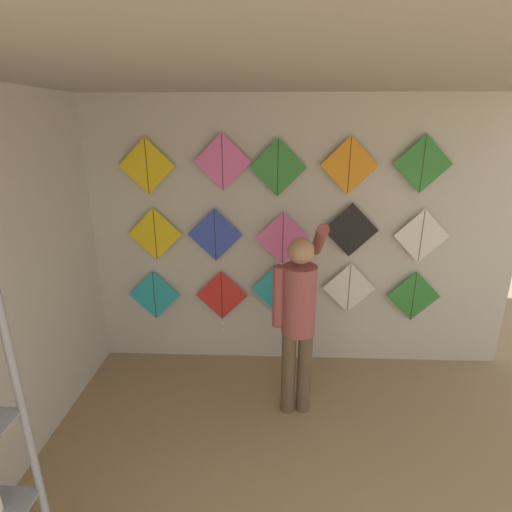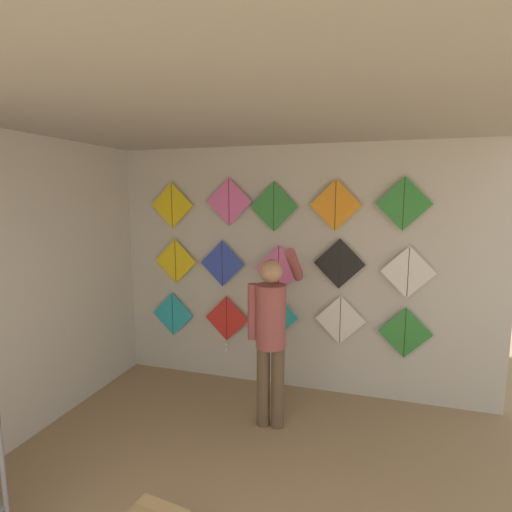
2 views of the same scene
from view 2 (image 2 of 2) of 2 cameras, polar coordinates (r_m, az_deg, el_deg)
name	(u,v)px [view 2 (image 2 of 2)]	position (r m, az deg, el deg)	size (l,w,h in m)	color
back_panel	(281,269)	(4.63, 3.59, -1.91)	(4.76, 0.06, 2.80)	beige
ceiling_slab	(202,99)	(2.61, -7.66, 21.31)	(4.76, 4.97, 0.04)	#A8A399
shopkeeper	(271,328)	(3.87, 2.17, -10.19)	(0.45, 0.63, 1.77)	brown
kite_0	(173,314)	(5.19, -11.83, -8.14)	(0.55, 0.01, 0.55)	#28B2C6
kite_1	(227,321)	(4.89, -4.21, -9.19)	(0.55, 0.04, 0.69)	red
kite_2	(275,316)	(4.69, 2.67, -8.61)	(0.55, 0.01, 0.55)	#28B2C6
kite_3	(340,320)	(4.56, 11.94, -8.93)	(0.55, 0.01, 0.55)	white
kite_4	(405,333)	(4.59, 20.50, -10.25)	(0.55, 0.01, 0.55)	#338C38
kite_5	(175,261)	(5.01, -11.43, -0.74)	(0.55, 0.01, 0.55)	yellow
kite_6	(222,264)	(4.75, -4.85, -1.09)	(0.55, 0.01, 0.55)	blue
kite_7	(279,269)	(4.55, 3.25, -1.89)	(0.55, 0.01, 0.55)	pink
kite_8	(339,264)	(4.42, 11.82, -1.09)	(0.55, 0.01, 0.55)	black
kite_9	(408,272)	(4.43, 20.91, -2.17)	(0.55, 0.01, 0.55)	white
kite_10	(172,205)	(4.96, -11.93, 7.11)	(0.55, 0.01, 0.55)	yellow
kite_11	(229,202)	(4.65, -3.88, 7.73)	(0.55, 0.01, 0.55)	pink
kite_12	(274,207)	(4.49, 2.55, 7.06)	(0.55, 0.01, 0.55)	#338C38
kite_13	(335,205)	(4.37, 11.27, 7.15)	(0.55, 0.01, 0.55)	orange
kite_14	(404,204)	(4.35, 20.36, 7.02)	(0.55, 0.01, 0.55)	#338C38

